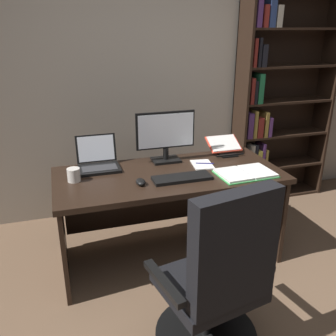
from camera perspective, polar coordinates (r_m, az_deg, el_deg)
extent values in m
cube|color=#A89E8E|center=(3.53, -2.54, 15.28)|extent=(5.06, 0.12, 2.75)
cube|color=black|center=(2.71, 0.18, -1.15)|extent=(1.67, 0.76, 0.04)
cube|color=black|center=(2.77, -16.10, -9.95)|extent=(0.03, 0.70, 0.69)
cube|color=black|center=(3.17, 14.19, -5.56)|extent=(0.03, 0.70, 0.69)
cube|color=black|center=(3.15, -1.74, -4.34)|extent=(1.55, 0.03, 0.48)
cube|color=black|center=(3.68, 11.30, 9.82)|extent=(0.02, 0.28, 2.07)
cube|color=black|center=(4.23, 23.23, 9.97)|extent=(0.02, 0.28, 2.07)
cube|color=black|center=(4.04, 16.61, 10.35)|extent=(1.00, 0.01, 2.07)
cube|color=black|center=(4.24, 16.15, -3.70)|extent=(0.95, 0.26, 0.02)
cube|color=gold|center=(3.93, 11.28, -2.96)|extent=(0.03, 0.17, 0.27)
cube|color=navy|center=(3.99, 11.57, -3.28)|extent=(0.03, 0.22, 0.18)
cube|color=black|center=(3.99, 12.19, -2.75)|extent=(0.03, 0.22, 0.25)
cube|color=gray|center=(4.01, 12.76, -3.01)|extent=(0.04, 0.20, 0.21)
cube|color=#512D66|center=(4.02, 13.42, -2.66)|extent=(0.04, 0.18, 0.26)
cube|color=black|center=(4.11, 16.63, 0.61)|extent=(0.95, 0.26, 0.02)
cube|color=gray|center=(3.84, 11.57, 1.57)|extent=(0.05, 0.22, 0.22)
cube|color=gray|center=(3.85, 12.32, 1.91)|extent=(0.04, 0.21, 0.27)
cube|color=black|center=(3.86, 13.04, 1.90)|extent=(0.03, 0.18, 0.27)
cube|color=gold|center=(3.88, 13.60, 1.44)|extent=(0.05, 0.16, 0.20)
cube|color=#512D66|center=(3.90, 14.11, 2.06)|extent=(0.03, 0.18, 0.27)
cube|color=olive|center=(3.95, 14.37, 1.72)|extent=(0.03, 0.22, 0.20)
cube|color=black|center=(4.01, 17.14, 5.18)|extent=(0.95, 0.26, 0.02)
cube|color=#512D66|center=(3.72, 12.19, 6.63)|extent=(0.06, 0.18, 0.25)
cube|color=olive|center=(3.76, 12.79, 6.88)|extent=(0.04, 0.22, 0.27)
cube|color=maroon|center=(3.78, 13.66, 6.33)|extent=(0.06, 0.18, 0.20)
cube|color=olive|center=(3.80, 14.61, 6.72)|extent=(0.03, 0.16, 0.25)
cube|color=#512D66|center=(3.83, 15.15, 6.36)|extent=(0.04, 0.17, 0.19)
cube|color=black|center=(3.93, 17.68, 9.95)|extent=(0.95, 0.26, 0.02)
cube|color=maroon|center=(3.65, 12.43, 11.76)|extent=(0.04, 0.19, 0.24)
cube|color=black|center=(3.68, 12.86, 11.58)|extent=(0.03, 0.21, 0.21)
cube|color=#195633|center=(3.69, 13.72, 12.03)|extent=(0.05, 0.18, 0.28)
cube|color=black|center=(3.89, 18.25, 14.87)|extent=(0.95, 0.26, 0.02)
cube|color=maroon|center=(3.63, 12.72, 17.19)|extent=(0.03, 0.22, 0.25)
cube|color=black|center=(3.64, 13.47, 17.17)|extent=(0.03, 0.20, 0.26)
cube|color=black|center=(3.67, 14.06, 16.70)|extent=(0.05, 0.22, 0.20)
cube|color=black|center=(3.87, 18.86, 19.87)|extent=(0.95, 0.26, 0.02)
cube|color=#512D66|center=(3.60, 13.52, 22.33)|extent=(0.05, 0.17, 0.23)
cube|color=maroon|center=(3.65, 14.33, 21.96)|extent=(0.05, 0.20, 0.19)
cube|color=navy|center=(3.68, 15.29, 22.19)|extent=(0.06, 0.20, 0.23)
cube|color=gray|center=(3.70, 16.44, 21.74)|extent=(0.05, 0.16, 0.19)
cylinder|color=black|center=(2.40, 5.89, -24.41)|extent=(0.60, 0.60, 0.05)
cylinder|color=black|center=(2.28, 6.06, -21.34)|extent=(0.06, 0.06, 0.30)
cube|color=black|center=(2.16, 6.26, -17.72)|extent=(0.58, 0.57, 0.07)
cube|color=black|center=(1.83, 10.29, -12.62)|extent=(0.49, 0.19, 0.62)
cube|color=black|center=(1.97, -0.69, -17.42)|extent=(0.12, 0.39, 0.04)
cube|color=black|center=(2.23, 12.51, -12.77)|extent=(0.12, 0.39, 0.04)
cube|color=black|center=(2.93, -0.34, 1.26)|extent=(0.22, 0.16, 0.02)
cylinder|color=black|center=(2.92, -0.34, 2.28)|extent=(0.04, 0.04, 0.09)
cube|color=black|center=(2.87, -0.40, 5.94)|extent=(0.47, 0.02, 0.29)
cube|color=white|center=(2.85, -0.29, 5.84)|extent=(0.44, 0.00, 0.26)
cube|color=black|center=(2.80, -10.66, -0.11)|extent=(0.30, 0.23, 0.02)
cube|color=#2D2D30|center=(2.78, -10.63, 0.01)|extent=(0.26, 0.13, 0.00)
cube|color=black|center=(2.89, -11.16, 3.03)|extent=(0.30, 0.05, 0.21)
cube|color=white|center=(2.89, -11.15, 3.02)|extent=(0.27, 0.04, 0.19)
cube|color=black|center=(2.58, 2.21, -1.57)|extent=(0.42, 0.15, 0.02)
ellipsoid|color=black|center=(2.50, -4.29, -2.18)|extent=(0.06, 0.10, 0.04)
cube|color=black|center=(3.11, 9.30, 2.06)|extent=(0.14, 0.12, 0.01)
cube|color=black|center=(3.07, 9.68, 2.00)|extent=(0.25, 0.01, 0.01)
cube|color=#DB422D|center=(3.17, 8.64, 3.76)|extent=(0.28, 0.19, 0.10)
cube|color=silver|center=(3.16, 8.68, 3.89)|extent=(0.25, 0.17, 0.09)
cube|color=green|center=(2.68, 10.07, -1.23)|extent=(0.22, 0.29, 0.01)
cube|color=green|center=(2.78, 13.78, -0.67)|extent=(0.22, 0.29, 0.01)
cube|color=silver|center=(2.67, 10.09, -0.99)|extent=(0.20, 0.27, 0.02)
cube|color=silver|center=(2.78, 13.80, -0.44)|extent=(0.20, 0.27, 0.02)
cylinder|color=#B7B7BC|center=(2.72, 11.97, -0.79)|extent=(0.03, 0.25, 0.02)
cube|color=silver|center=(2.86, 5.38, 0.53)|extent=(0.18, 0.23, 0.01)
cylinder|color=navy|center=(2.87, 5.75, 0.74)|extent=(0.13, 0.06, 0.01)
cylinder|color=silver|center=(2.63, -14.49, -1.04)|extent=(0.09, 0.09, 0.09)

